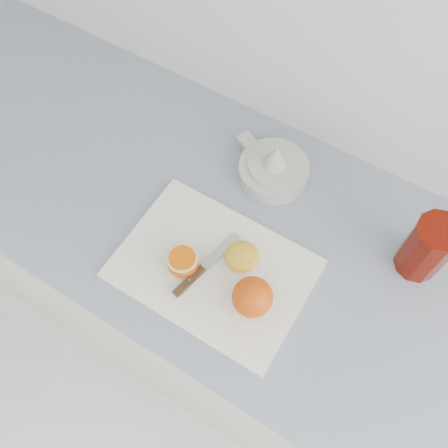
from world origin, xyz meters
name	(u,v)px	position (x,y,z in m)	size (l,w,h in m)	color
counter	(275,320)	(0.16, 1.70, 0.45)	(2.58, 0.64, 0.89)	silver
cutting_board	(213,269)	(0.04, 1.58, 0.90)	(0.39, 0.28, 0.01)	white
whole_orange	(252,297)	(0.14, 1.55, 0.94)	(0.08, 0.08, 0.08)	#D13600
half_orange	(183,262)	(-0.02, 1.55, 0.92)	(0.07, 0.07, 0.04)	#D13600
squeezed_shell	(242,256)	(0.08, 1.63, 0.92)	(0.07, 0.07, 0.03)	gold
paring_knife	(195,275)	(0.02, 1.55, 0.91)	(0.05, 0.18, 0.01)	#412D1B
citrus_juicer	(273,168)	(0.03, 1.85, 0.92)	(0.20, 0.16, 0.11)	silver
red_tumbler	(426,249)	(0.39, 1.81, 0.96)	(0.09, 0.09, 0.15)	#600A00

